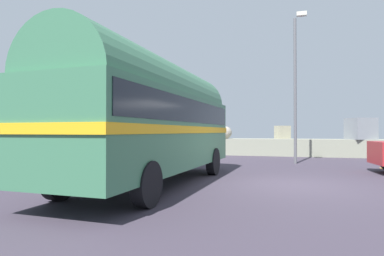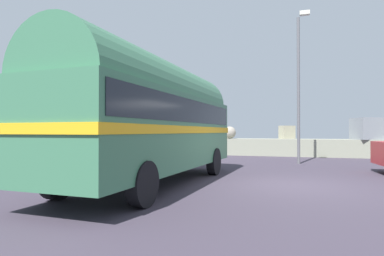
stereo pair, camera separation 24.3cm
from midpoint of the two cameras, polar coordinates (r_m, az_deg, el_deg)
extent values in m
cube|color=#38313D|center=(9.80, 16.26, -9.80)|extent=(32.00, 26.00, 0.02)
cube|color=gray|center=(21.49, 16.18, -3.35)|extent=(31.36, 1.80, 1.10)
sphere|color=gray|center=(25.16, -13.42, -0.17)|extent=(1.34, 1.34, 1.34)
sphere|color=gray|center=(23.10, -5.61, -0.43)|extent=(1.12, 1.12, 1.12)
sphere|color=gray|center=(21.63, 5.74, -0.81)|extent=(0.82, 0.82, 0.82)
cube|color=gray|center=(21.99, 15.54, -0.73)|extent=(1.09, 1.03, 0.86)
cube|color=gray|center=(21.69, 27.61, -0.12)|extent=(1.79, 1.75, 1.29)
cylinder|color=black|center=(12.29, -6.83, -5.65)|extent=(0.32, 0.97, 0.96)
cylinder|color=black|center=(11.52, 3.19, -5.99)|extent=(0.32, 0.97, 0.96)
cylinder|color=black|center=(7.95, -23.46, -8.35)|extent=(0.32, 0.97, 0.96)
cylinder|color=black|center=(6.69, -9.09, -9.88)|extent=(0.32, 0.97, 0.96)
cube|color=#376E4E|center=(9.42, -7.61, -0.64)|extent=(2.79, 8.50, 2.10)
cylinder|color=#376E4E|center=(9.48, -7.60, 5.72)|extent=(2.57, 8.16, 2.20)
cube|color=gold|center=(9.42, -7.61, -0.32)|extent=(2.84, 8.59, 0.20)
cube|color=black|center=(9.44, -7.60, 2.87)|extent=(2.81, 8.17, 0.64)
cube|color=silver|center=(13.41, 0.55, -4.36)|extent=(2.28, 0.27, 0.28)
cylinder|color=#5B5B60|center=(16.37, 17.53, 6.32)|extent=(0.14, 0.14, 7.10)
cube|color=beige|center=(16.37, 18.56, 18.75)|extent=(0.44, 0.24, 0.18)
camera|label=1|loc=(0.12, -90.67, 0.01)|focal=29.86mm
camera|label=2|loc=(0.12, 89.33, -0.01)|focal=29.86mm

